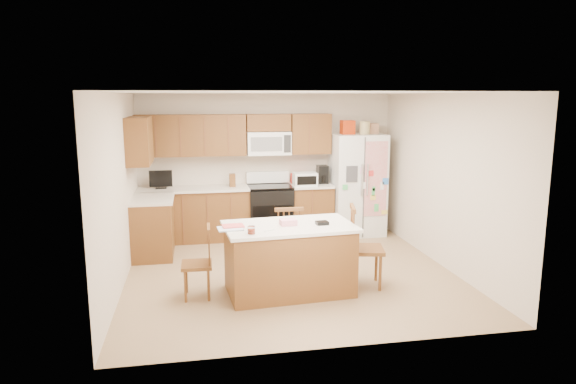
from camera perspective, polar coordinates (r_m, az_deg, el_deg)
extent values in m
plane|color=#917C53|center=(7.34, 0.26, -8.93)|extent=(4.50, 4.50, 0.00)
cube|color=beige|center=(9.22, -2.34, 3.08)|extent=(4.50, 0.10, 2.50)
cube|color=beige|center=(4.88, 5.21, -3.72)|extent=(4.50, 0.10, 2.50)
cube|color=beige|center=(6.97, -18.22, 0.12)|extent=(0.10, 4.50, 2.50)
cube|color=beige|center=(7.76, 16.83, 1.22)|extent=(0.10, 4.50, 2.50)
cube|color=white|center=(6.92, 0.28, 10.98)|extent=(4.50, 4.50, 0.04)
cube|color=brown|center=(8.98, -10.37, -2.55)|extent=(1.87, 0.60, 0.88)
cube|color=brown|center=(9.20, 2.53, -2.06)|extent=(0.72, 0.60, 0.88)
cube|color=brown|center=(8.25, -14.77, -3.89)|extent=(0.60, 0.95, 0.88)
cube|color=beige|center=(8.87, -10.47, 0.33)|extent=(1.87, 0.64, 0.04)
cube|color=beige|center=(9.10, 2.57, 0.76)|extent=(0.72, 0.64, 0.04)
cube|color=beige|center=(8.15, -14.85, -0.75)|extent=(0.64, 0.95, 0.04)
cube|color=brown|center=(8.91, -10.73, 6.20)|extent=(1.85, 0.33, 0.70)
cube|color=brown|center=(9.14, 2.47, 6.48)|extent=(0.70, 0.33, 0.70)
cube|color=brown|center=(8.99, -2.22, 7.73)|extent=(0.76, 0.33, 0.29)
cube|color=brown|center=(8.04, -16.19, 5.52)|extent=(0.33, 0.95, 0.70)
cube|color=brown|center=(8.76, -14.52, 5.98)|extent=(0.02, 0.01, 0.66)
cube|color=brown|center=(8.70, -14.22, -3.12)|extent=(0.02, 0.01, 0.84)
cube|color=brown|center=(8.74, -11.89, 6.08)|extent=(0.02, 0.01, 0.66)
cube|color=brown|center=(8.68, -11.58, -3.04)|extent=(0.02, 0.01, 0.84)
cube|color=brown|center=(8.74, -9.25, 6.17)|extent=(0.02, 0.01, 0.66)
cube|color=brown|center=(8.68, -8.94, -2.95)|extent=(0.02, 0.01, 0.84)
cube|color=brown|center=(8.76, -6.62, 6.24)|extent=(0.01, 0.01, 0.66)
cube|color=brown|center=(8.70, -6.30, -2.85)|extent=(0.01, 0.01, 0.84)
cube|color=brown|center=(8.96, 2.40, 6.40)|extent=(0.01, 0.01, 0.66)
cube|color=brown|center=(8.90, 2.72, -2.49)|extent=(0.01, 0.01, 0.84)
cube|color=white|center=(8.99, -2.19, 5.46)|extent=(0.76, 0.38, 0.40)
cube|color=slate|center=(8.79, -2.39, 5.34)|extent=(0.54, 0.01, 0.24)
cube|color=#262626|center=(8.84, -0.07, 5.38)|extent=(0.12, 0.01, 0.30)
cube|color=brown|center=(8.89, -6.21, 1.31)|extent=(0.10, 0.14, 0.22)
cube|color=black|center=(8.92, -13.91, 0.44)|extent=(0.18, 0.12, 0.02)
cube|color=black|center=(8.89, -13.96, 1.46)|extent=(0.38, 0.03, 0.28)
cube|color=red|center=(9.14, 1.47, 1.50)|extent=(0.35, 0.22, 0.18)
cube|color=white|center=(8.92, 1.90, 1.43)|extent=(0.40, 0.28, 0.23)
cube|color=black|center=(8.78, 2.10, 1.29)|extent=(0.34, 0.01, 0.15)
cube|color=black|center=(9.18, 3.83, 1.97)|extent=(0.18, 0.22, 0.32)
cylinder|color=black|center=(9.13, 3.94, 1.47)|extent=(0.12, 0.12, 0.12)
cube|color=black|center=(9.05, -2.01, -2.27)|extent=(0.76, 0.64, 0.88)
cube|color=black|center=(8.74, -1.70, -2.86)|extent=(0.68, 0.01, 0.42)
cube|color=black|center=(8.96, -2.03, 0.63)|extent=(0.76, 0.64, 0.03)
cube|color=white|center=(9.19, -2.28, 1.67)|extent=(0.76, 0.10, 0.20)
cube|color=white|center=(9.26, 7.67, 0.84)|extent=(0.90, 0.75, 1.80)
cube|color=#4C4C4C|center=(8.91, 8.43, 0.43)|extent=(0.02, 0.01, 1.75)
cube|color=silver|center=(8.84, 8.20, 1.35)|extent=(0.02, 0.03, 0.55)
cube|color=silver|center=(8.88, 8.81, 1.37)|extent=(0.02, 0.03, 0.55)
cube|color=#3F3F44|center=(8.80, 7.12, 1.99)|extent=(0.20, 0.01, 0.28)
cube|color=#D84C59|center=(8.95, 9.67, 1.42)|extent=(0.42, 0.01, 1.30)
cube|color=#AD2A07|center=(9.09, 6.62, 7.16)|extent=(0.22, 0.22, 0.24)
cylinder|color=tan|center=(9.13, 8.53, 7.07)|extent=(0.18, 0.18, 0.22)
cube|color=tan|center=(9.32, 9.32, 6.99)|extent=(0.18, 0.20, 0.18)
cube|color=brown|center=(6.52, 0.13, -7.59)|extent=(1.59, 0.97, 0.84)
cube|color=beige|center=(6.39, 0.13, -3.85)|extent=(1.67, 1.06, 0.04)
cylinder|color=#AD2A07|center=(5.99, -4.09, -4.38)|extent=(0.08, 0.08, 0.06)
cylinder|color=white|center=(5.98, -4.09, -4.24)|extent=(0.09, 0.09, 0.09)
cube|color=#EB8280|center=(6.38, 0.02, -3.37)|extent=(0.21, 0.16, 0.07)
cube|color=black|center=(6.42, 3.80, -3.44)|extent=(0.16, 0.13, 0.04)
cube|color=white|center=(6.22, -6.44, -4.06)|extent=(0.32, 0.26, 0.01)
cube|color=#D84C4C|center=(6.30, -6.13, -3.75)|extent=(0.27, 0.22, 0.01)
cylinder|color=white|center=(6.11, -2.10, -4.28)|extent=(0.13, 0.06, 0.01)
cube|color=brown|center=(6.46, -10.12, -7.98)|extent=(0.38, 0.39, 0.04)
cylinder|color=brown|center=(6.68, -11.23, -9.35)|extent=(0.03, 0.03, 0.39)
cylinder|color=brown|center=(6.39, -11.33, -10.30)|extent=(0.03, 0.03, 0.39)
cylinder|color=brown|center=(6.68, -8.84, -9.28)|extent=(0.03, 0.03, 0.39)
cylinder|color=brown|center=(6.38, -8.81, -10.23)|extent=(0.03, 0.03, 0.39)
cylinder|color=brown|center=(6.52, -8.79, -5.56)|extent=(0.02, 0.02, 0.44)
cylinder|color=brown|center=(6.45, -8.78, -5.73)|extent=(0.02, 0.02, 0.44)
cylinder|color=brown|center=(6.39, -8.78, -5.90)|extent=(0.02, 0.02, 0.44)
cylinder|color=brown|center=(6.32, -8.77, -6.08)|extent=(0.02, 0.02, 0.44)
cylinder|color=brown|center=(6.25, -8.76, -6.26)|extent=(0.02, 0.02, 0.44)
cube|color=brown|center=(6.33, -8.83, -3.98)|extent=(0.05, 0.37, 0.05)
cube|color=brown|center=(7.25, -0.10, -5.48)|extent=(0.42, 0.40, 0.04)
cylinder|color=brown|center=(7.48, 1.00, -6.82)|extent=(0.04, 0.04, 0.43)
cylinder|color=brown|center=(7.43, -1.57, -6.95)|extent=(0.04, 0.04, 0.43)
cylinder|color=brown|center=(7.21, 1.43, -7.52)|extent=(0.04, 0.04, 0.43)
cylinder|color=brown|center=(7.15, -1.24, -7.66)|extent=(0.04, 0.04, 0.43)
cylinder|color=brown|center=(7.05, 1.32, -3.79)|extent=(0.02, 0.02, 0.48)
cylinder|color=brown|center=(7.03, 0.72, -3.81)|extent=(0.02, 0.02, 0.48)
cylinder|color=brown|center=(7.02, 0.13, -3.84)|extent=(0.02, 0.02, 0.48)
cylinder|color=brown|center=(7.01, -0.47, -3.86)|extent=(0.02, 0.02, 0.48)
cylinder|color=brown|center=(7.00, -1.08, -3.89)|extent=(0.02, 0.02, 0.48)
cube|color=brown|center=(6.97, 0.13, -1.94)|extent=(0.40, 0.05, 0.05)
cube|color=brown|center=(6.79, 8.68, -6.33)|extent=(0.52, 0.54, 0.05)
cylinder|color=brown|center=(6.71, 10.21, -8.86)|extent=(0.04, 0.04, 0.47)
cylinder|color=brown|center=(7.06, 9.78, -7.87)|extent=(0.04, 0.04, 0.47)
cylinder|color=brown|center=(6.67, 7.39, -8.90)|extent=(0.04, 0.04, 0.47)
cylinder|color=brown|center=(7.02, 7.11, -7.89)|extent=(0.04, 0.04, 0.47)
cylinder|color=brown|center=(6.53, 7.30, -4.37)|extent=(0.02, 0.02, 0.52)
cylinder|color=brown|center=(6.61, 7.23, -4.19)|extent=(0.02, 0.02, 0.52)
cylinder|color=brown|center=(6.69, 7.17, -4.01)|extent=(0.02, 0.02, 0.52)
cylinder|color=brown|center=(6.77, 7.10, -3.84)|extent=(0.02, 0.02, 0.52)
cylinder|color=brown|center=(6.85, 7.04, -3.67)|extent=(0.02, 0.02, 0.52)
cube|color=brown|center=(6.63, 7.22, -1.82)|extent=(0.14, 0.44, 0.05)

